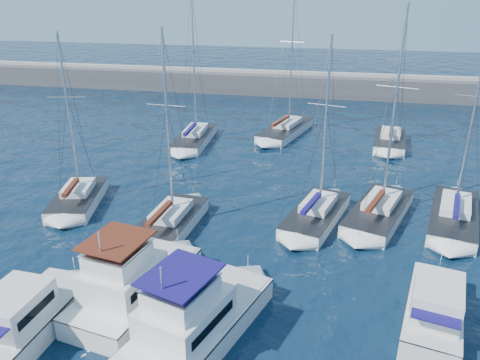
% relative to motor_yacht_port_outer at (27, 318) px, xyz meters
% --- Properties ---
extents(ground, '(220.00, 220.00, 0.00)m').
position_rel_motor_yacht_port_outer_xyz_m(ground, '(9.95, 5.20, -0.94)').
color(ground, black).
rests_on(ground, ground).
extents(breakwater, '(160.00, 6.00, 4.45)m').
position_rel_motor_yacht_port_outer_xyz_m(breakwater, '(9.95, 57.20, 0.11)').
color(breakwater, '#424244').
rests_on(breakwater, ground).
extents(motor_yacht_port_outer, '(3.20, 6.97, 3.20)m').
position_rel_motor_yacht_port_outer_xyz_m(motor_yacht_port_outer, '(0.00, 0.00, 0.00)').
color(motor_yacht_port_outer, silver).
rests_on(motor_yacht_port_outer, ground).
extents(motor_yacht_port_inner, '(5.05, 8.84, 4.69)m').
position_rel_motor_yacht_port_outer_xyz_m(motor_yacht_port_inner, '(3.92, 3.26, 0.19)').
color(motor_yacht_port_inner, silver).
rests_on(motor_yacht_port_inner, ground).
extents(motor_yacht_stbd_inner, '(6.05, 9.47, 4.69)m').
position_rel_motor_yacht_port_outer_xyz_m(motor_yacht_stbd_inner, '(7.98, 1.14, 0.19)').
color(motor_yacht_stbd_inner, silver).
rests_on(motor_yacht_stbd_inner, ground).
extents(motor_yacht_stbd_outer, '(4.08, 7.28, 3.20)m').
position_rel_motor_yacht_port_outer_xyz_m(motor_yacht_stbd_outer, '(19.16, 4.54, 0.00)').
color(motor_yacht_stbd_outer, silver).
rests_on(motor_yacht_stbd_outer, ground).
extents(sailboat_mid_a, '(4.50, 7.25, 13.09)m').
position_rel_motor_yacht_port_outer_xyz_m(sailboat_mid_a, '(-5.12, 13.70, -0.43)').
color(sailboat_mid_a, silver).
rests_on(sailboat_mid_a, ground).
extents(sailboat_mid_b, '(3.61, 8.08, 13.69)m').
position_rel_motor_yacht_port_outer_xyz_m(sailboat_mid_b, '(3.09, 11.24, -0.43)').
color(sailboat_mid_b, silver).
rests_on(sailboat_mid_b, ground).
extents(sailboat_mid_c, '(4.88, 8.19, 13.19)m').
position_rel_motor_yacht_port_outer_xyz_m(sailboat_mid_c, '(12.90, 14.66, -0.43)').
color(sailboat_mid_c, silver).
rests_on(sailboat_mid_c, ground).
extents(sailboat_mid_d, '(5.72, 8.98, 15.03)m').
position_rel_motor_yacht_port_outer_xyz_m(sailboat_mid_d, '(17.33, 16.02, -0.42)').
color(sailboat_mid_d, silver).
rests_on(sailboat_mid_d, ground).
extents(sailboat_mid_e, '(4.99, 9.18, 14.22)m').
position_rel_motor_yacht_port_outer_xyz_m(sailboat_mid_e, '(22.47, 16.36, -0.43)').
color(sailboat_mid_e, silver).
rests_on(sailboat_mid_e, ground).
extents(sailboat_back_a, '(3.42, 9.32, 16.13)m').
position_rel_motor_yacht_port_outer_xyz_m(sailboat_back_a, '(-0.85, 30.33, -0.42)').
color(sailboat_back_a, silver).
rests_on(sailboat_back_a, ground).
extents(sailboat_back_b, '(5.70, 10.23, 16.12)m').
position_rel_motor_yacht_port_outer_xyz_m(sailboat_back_b, '(8.38, 35.34, -0.42)').
color(sailboat_back_b, silver).
rests_on(sailboat_back_b, ground).
extents(sailboat_back_c, '(3.92, 7.92, 13.91)m').
position_rel_motor_yacht_port_outer_xyz_m(sailboat_back_c, '(19.58, 33.52, -0.43)').
color(sailboat_back_c, silver).
rests_on(sailboat_back_c, ground).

